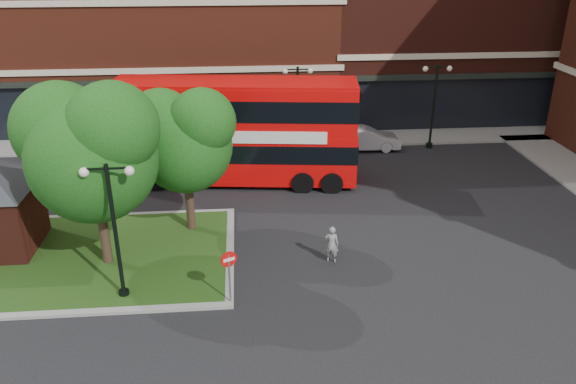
{
  "coord_description": "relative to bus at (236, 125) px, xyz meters",
  "views": [
    {
      "loc": [
        -1.21,
        -16.59,
        11.38
      ],
      "look_at": [
        0.58,
        4.26,
        2.0
      ],
      "focal_mm": 35.0,
      "sensor_mm": 36.0,
      "label": 1
    }
  ],
  "objects": [
    {
      "name": "pavement_far",
      "position": [
        1.5,
        6.13,
        -2.95
      ],
      "size": [
        44.0,
        3.0,
        0.12
      ],
      "primitive_type": "cube",
      "color": "slate",
      "rests_on": "ground"
    },
    {
      "name": "lamp_far_right",
      "position": [
        11.5,
        4.13,
        -0.18
      ],
      "size": [
        1.72,
        0.36,
        5.0
      ],
      "color": "black",
      "rests_on": "ground"
    },
    {
      "name": "no_entry_sign",
      "position": [
        -0.3,
        -10.87,
        -1.54
      ],
      "size": [
        0.54,
        0.28,
        2.06
      ],
      "rotation": [
        0.0,
        0.0,
        0.43
      ],
      "color": "slate",
      "rests_on": "ground"
    },
    {
      "name": "bus",
      "position": [
        0.0,
        0.0,
        0.0
      ],
      "size": [
        12.24,
        4.12,
        4.58
      ],
      "rotation": [
        0.0,
        0.0,
        -0.12
      ],
      "color": "red",
      "rests_on": "ground"
    },
    {
      "name": "lamp_island",
      "position": [
        -4.0,
        -10.17,
        -0.18
      ],
      "size": [
        1.72,
        0.36,
        5.0
      ],
      "color": "black",
      "rests_on": "ground"
    },
    {
      "name": "traffic_island",
      "position": [
        -6.5,
        -7.37,
        -2.94
      ],
      "size": [
        12.6,
        7.6,
        0.15
      ],
      "color": "gray",
      "rests_on": "ground"
    },
    {
      "name": "car_silver",
      "position": [
        -2.5,
        4.13,
        -2.38
      ],
      "size": [
        3.82,
        1.93,
        1.25
      ],
      "primitive_type": "imported",
      "rotation": [
        0.0,
        0.0,
        1.44
      ],
      "color": "#ACADB3",
      "rests_on": "ground"
    },
    {
      "name": "tree_island_east",
      "position": [
        -2.08,
        -5.31,
        1.23
      ],
      "size": [
        4.46,
        3.9,
        6.29
      ],
      "color": "#2D2116",
      "rests_on": "ground"
    },
    {
      "name": "tree_island_west",
      "position": [
        -5.1,
        -7.8,
        1.79
      ],
      "size": [
        5.4,
        4.71,
        7.21
      ],
      "color": "#2D2116",
      "rests_on": "ground"
    },
    {
      "name": "terrace_far_left",
      "position": [
        -6.5,
        13.63,
        3.99
      ],
      "size": [
        26.0,
        12.0,
        14.0
      ],
      "primitive_type": "cube",
      "color": "maroon",
      "rests_on": "ground"
    },
    {
      "name": "lamp_far_left",
      "position": [
        3.5,
        4.13,
        -0.18
      ],
      "size": [
        1.72,
        0.36,
        5.0
      ],
      "color": "black",
      "rests_on": "ground"
    },
    {
      "name": "woman",
      "position": [
        3.56,
        -8.37,
        -2.25
      ],
      "size": [
        0.63,
        0.5,
        1.51
      ],
      "primitive_type": "imported",
      "rotation": [
        0.0,
        0.0,
        2.85
      ],
      "color": "gray",
      "rests_on": "ground"
    },
    {
      "name": "car_white",
      "position": [
        7.52,
        4.13,
        -2.33
      ],
      "size": [
        4.16,
        1.53,
        1.36
      ],
      "primitive_type": "imported",
      "rotation": [
        0.0,
        0.0,
        1.55
      ],
      "color": "silver",
      "rests_on": "ground"
    },
    {
      "name": "ground",
      "position": [
        1.5,
        -10.37,
        -3.01
      ],
      "size": [
        120.0,
        120.0,
        0.0
      ],
      "primitive_type": "plane",
      "color": "black",
      "rests_on": "ground"
    }
  ]
}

